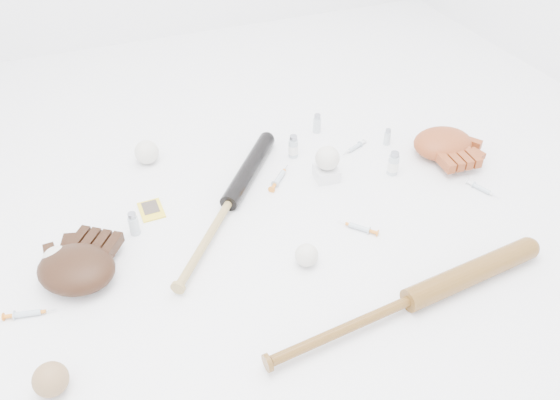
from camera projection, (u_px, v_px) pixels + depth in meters
name	position (u px, v px, depth m)	size (l,w,h in m)	color
bat_dark	(229.00, 202.00, 1.70)	(0.79, 0.06, 0.06)	black
bat_wood	(410.00, 300.00, 1.39)	(0.87, 0.06, 0.06)	brown
glove_dark	(76.00, 269.00, 1.46)	(0.25, 0.25, 0.09)	black
glove_tan	(443.00, 143.00, 1.92)	(0.25, 0.25, 0.09)	brown
trading_card	(151.00, 210.00, 1.71)	(0.07, 0.10, 0.01)	yellow
pedestal	(326.00, 173.00, 1.83)	(0.08, 0.08, 0.04)	white
baseball_on_pedestal	(327.00, 158.00, 1.79)	(0.08, 0.08, 0.08)	silver
baseball_left	(58.00, 261.00, 1.48)	(0.08, 0.08, 0.08)	silver
baseball_upper	(147.00, 152.00, 1.89)	(0.08, 0.08, 0.08)	silver
baseball_mid	(307.00, 255.00, 1.51)	(0.07, 0.07, 0.07)	silver
baseball_aged	(51.00, 379.00, 1.21)	(0.08, 0.08, 0.08)	olive
syringe_0	(28.00, 314.00, 1.39)	(0.14, 0.02, 0.02)	#ADBCC6
syringe_1	(359.00, 227.00, 1.64)	(0.14, 0.02, 0.02)	#ADBCC6
syringe_2	(279.00, 178.00, 1.82)	(0.16, 0.03, 0.02)	#ADBCC6
syringe_3	(482.00, 189.00, 1.78)	(0.13, 0.02, 0.02)	#ADBCC6
syringe_4	(355.00, 147.00, 1.97)	(0.13, 0.02, 0.02)	#ADBCC6
vial_0	(387.00, 137.00, 1.98)	(0.02, 0.02, 0.06)	silver
vial_1	(317.00, 123.00, 2.04)	(0.03, 0.03, 0.07)	silver
vial_2	(293.00, 146.00, 1.91)	(0.03, 0.03, 0.09)	silver
vial_3	(393.00, 163.00, 1.83)	(0.04, 0.04, 0.08)	silver
vial_4	(134.00, 223.00, 1.61)	(0.03, 0.03, 0.08)	silver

